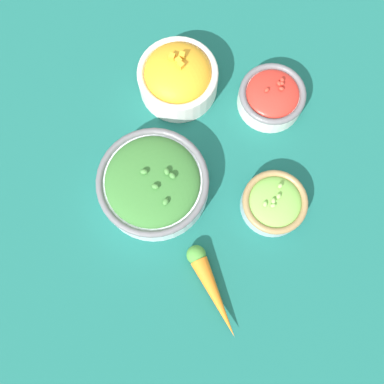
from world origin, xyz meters
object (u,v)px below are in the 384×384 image
bowl_lettuce (274,203)px  bowl_broccoli (153,183)px  bowl_cherry_tomatoes (272,97)px  loose_carrot (212,288)px  bowl_squash (178,77)px

bowl_lettuce → bowl_broccoli: (-0.01, 0.21, 0.01)m
bowl_cherry_tomatoes → loose_carrot: bowl_cherry_tomatoes is taller
bowl_lettuce → bowl_squash: 0.29m
bowl_lettuce → bowl_broccoli: size_ratio=0.59×
bowl_broccoli → bowl_cherry_tomatoes: bearing=-40.2°
bowl_broccoli → bowl_lettuce: bearing=-87.0°
bowl_squash → bowl_cherry_tomatoes: size_ratio=1.21×
bowl_cherry_tomatoes → loose_carrot: 0.36m
bowl_squash → bowl_broccoli: bearing=-179.9°
bowl_cherry_tomatoes → loose_carrot: bearing=173.4°
bowl_broccoli → bowl_squash: bowl_squash is taller
bowl_broccoli → bowl_cherry_tomatoes: bowl_broccoli is taller
bowl_broccoli → bowl_squash: 0.20m
bowl_squash → loose_carrot: 0.38m
loose_carrot → bowl_squash: bearing=163.8°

